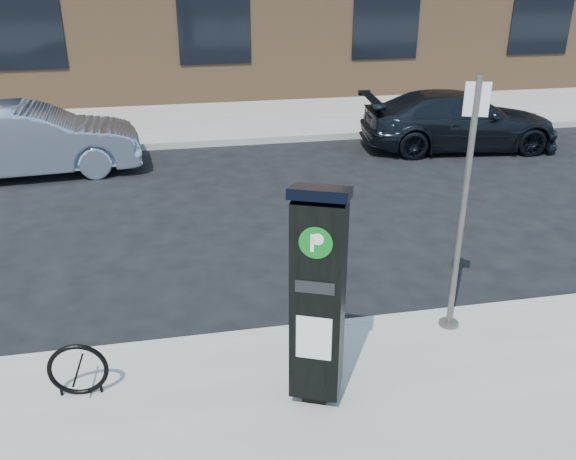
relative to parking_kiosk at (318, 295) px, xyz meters
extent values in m
plane|color=black|center=(0.27, 1.22, -1.26)|extent=(120.00, 120.00, 0.00)
cube|color=gray|center=(0.27, 15.22, -1.19)|extent=(60.00, 12.00, 0.15)
cube|color=#9E9B93|center=(0.27, 1.20, -1.19)|extent=(60.00, 0.12, 0.16)
cube|color=#9E9B93|center=(0.27, 9.24, -1.19)|extent=(60.00, 0.12, 0.16)
cube|color=black|center=(-4.73, 13.20, 1.74)|extent=(2.00, 0.06, 3.50)
cube|color=black|center=(0.00, 0.00, -1.05)|extent=(0.30, 0.30, 0.11)
cube|color=black|center=(0.00, 0.00, -0.04)|extent=(0.57, 0.54, 1.92)
cube|color=black|center=(0.00, 0.00, 0.97)|extent=(0.63, 0.60, 0.18)
cylinder|color=#075714|center=(-0.08, -0.18, 0.61)|extent=(0.27, 0.13, 0.28)
cube|color=white|center=(-0.08, -0.18, 0.61)|extent=(0.10, 0.05, 0.16)
cube|color=silver|center=(-0.08, -0.18, -0.32)|extent=(0.29, 0.13, 0.43)
cube|color=black|center=(-0.08, -0.18, 0.19)|extent=(0.32, 0.14, 0.11)
cylinder|color=#514C47|center=(1.79, 0.92, -1.09)|extent=(0.22, 0.22, 0.03)
cylinder|color=#514C47|center=(1.79, 0.92, 0.29)|extent=(0.07, 0.07, 2.81)
cube|color=silver|center=(1.79, 0.92, 1.47)|extent=(0.24, 0.10, 0.34)
torus|color=black|center=(-2.21, 0.48, -0.83)|extent=(0.57, 0.08, 0.57)
cylinder|color=black|center=(-2.39, 0.49, -1.06)|extent=(0.03, 0.03, 0.11)
cylinder|color=black|center=(-2.02, 0.46, -1.06)|extent=(0.03, 0.03, 0.11)
imported|color=#8C98B2|center=(-3.91, 7.94, -0.56)|extent=(4.35, 1.82, 1.40)
imported|color=black|center=(5.27, 8.00, -0.62)|extent=(4.58, 2.23, 1.28)
camera|label=1|loc=(-1.18, -4.54, 2.72)|focal=38.00mm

